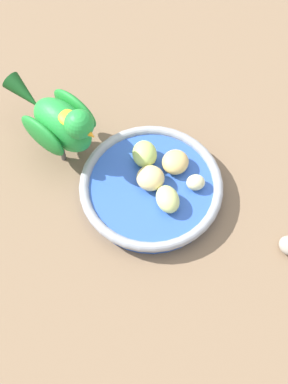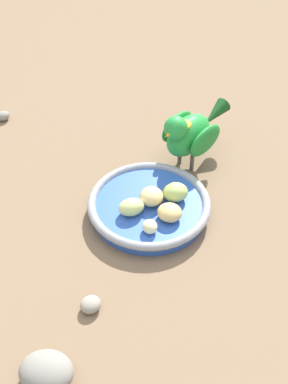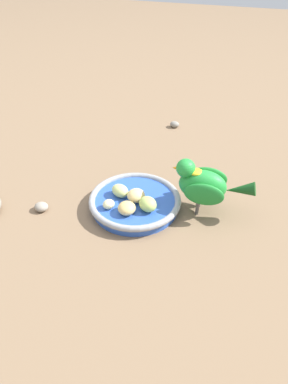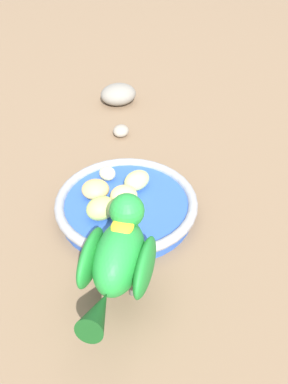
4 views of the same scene
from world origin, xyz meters
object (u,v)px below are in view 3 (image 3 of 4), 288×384
at_px(feeding_bowl, 135,202).
at_px(apple_piece_3, 148,204).
at_px(apple_piece_0, 127,208).
at_px(apple_piece_1, 136,196).
at_px(apple_piece_4, 109,204).
at_px(pebble_1, 41,207).
at_px(parrot, 204,184).
at_px(pebble_0, 175,124).
at_px(apple_piece_2, 120,191).

xyz_separation_m(feeding_bowl, apple_piece_3, (0.03, -0.02, 0.02)).
height_order(apple_piece_0, apple_piece_1, apple_piece_1).
distance_m(apple_piece_3, apple_piece_4, 0.08).
distance_m(apple_piece_0, pebble_1, 0.19).
bearing_deg(pebble_1, parrot, 15.77).
relative_size(feeding_bowl, parrot, 1.15).
bearing_deg(feeding_bowl, apple_piece_1, -31.62).
bearing_deg(apple_piece_4, feeding_bowl, 42.38).
height_order(pebble_0, pebble_1, same).
xyz_separation_m(apple_piece_0, apple_piece_2, (-0.03, 0.05, 0.00)).
relative_size(apple_piece_0, apple_piece_4, 1.52).
relative_size(apple_piece_2, pebble_0, 1.54).
distance_m(feeding_bowl, apple_piece_4, 0.06).
bearing_deg(parrot, apple_piece_2, 7.38).
distance_m(apple_piece_2, pebble_0, 0.38).
xyz_separation_m(apple_piece_1, parrot, (0.13, 0.03, 0.03)).
height_order(apple_piece_3, pebble_1, apple_piece_3).
bearing_deg(apple_piece_4, apple_piece_2, 78.60).
bearing_deg(parrot, apple_piece_3, 27.16).
bearing_deg(feeding_bowl, parrot, 12.43).
bearing_deg(apple_piece_0, apple_piece_1, 80.65).
xyz_separation_m(apple_piece_2, parrot, (0.17, 0.02, 0.03)).
bearing_deg(apple_piece_0, parrot, 27.90).
relative_size(feeding_bowl, pebble_1, 6.68).
relative_size(apple_piece_0, apple_piece_2, 0.95).
xyz_separation_m(feeding_bowl, apple_piece_4, (-0.04, -0.04, 0.02)).
distance_m(apple_piece_0, apple_piece_4, 0.04).
distance_m(apple_piece_4, parrot, 0.20).
relative_size(apple_piece_1, pebble_1, 1.29).
bearing_deg(parrot, pebble_0, -69.79).
relative_size(feeding_bowl, apple_piece_0, 5.11).
xyz_separation_m(apple_piece_2, pebble_1, (-0.15, -0.07, -0.03)).
bearing_deg(apple_piece_2, apple_piece_0, -58.38).
bearing_deg(pebble_1, feeding_bowl, 18.15).
bearing_deg(pebble_1, pebble_0, 66.89).
relative_size(apple_piece_1, pebble_0, 1.44).
bearing_deg(apple_piece_2, apple_piece_3, -23.49).
bearing_deg(pebble_1, apple_piece_1, 17.28).
height_order(apple_piece_0, apple_piece_2, apple_piece_2).
xyz_separation_m(feeding_bowl, pebble_0, (0.00, 0.38, -0.01)).
distance_m(feeding_bowl, parrot, 0.15).
relative_size(feeding_bowl, apple_piece_3, 4.85).
bearing_deg(apple_piece_2, feeding_bowl, -9.65).
distance_m(apple_piece_1, apple_piece_2, 0.04).
bearing_deg(apple_piece_2, apple_piece_1, -11.84).
height_order(apple_piece_3, pebble_0, apple_piece_3).
distance_m(apple_piece_4, pebble_0, 0.42).
bearing_deg(apple_piece_4, apple_piece_1, 38.77).
bearing_deg(pebble_0, apple_piece_3, -85.49).
relative_size(apple_piece_1, parrot, 0.22).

